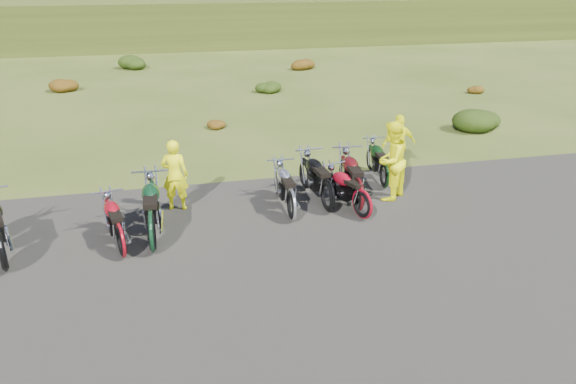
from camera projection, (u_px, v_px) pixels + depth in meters
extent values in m
plane|color=#394918|center=(286.00, 252.00, 10.94)|extent=(300.00, 300.00, 0.00)
cube|color=black|center=(313.00, 309.00, 9.14)|extent=(20.00, 12.00, 0.04)
ellipsoid|color=#62300C|center=(63.00, 83.00, 24.46)|extent=(1.30, 1.30, 0.77)
ellipsoid|color=#1B330C|center=(133.00, 60.00, 29.82)|extent=(1.56, 1.56, 0.92)
ellipsoid|color=#62300C|center=(214.00, 122.00, 19.07)|extent=(0.77, 0.77, 0.45)
ellipsoid|color=#1B330C|center=(267.00, 86.00, 24.43)|extent=(1.03, 1.03, 0.61)
ellipsoid|color=#62300C|center=(302.00, 62.00, 29.79)|extent=(1.30, 1.30, 0.77)
ellipsoid|color=#1B330C|center=(478.00, 116.00, 18.92)|extent=(1.56, 1.56, 0.92)
ellipsoid|color=#62300C|center=(473.00, 88.00, 24.39)|extent=(0.77, 0.77, 0.45)
imported|color=#EEF00C|center=(175.00, 176.00, 12.53)|extent=(0.67, 0.52, 1.63)
imported|color=#EEF00C|center=(391.00, 162.00, 13.06)|extent=(1.16, 1.14, 1.89)
imported|color=#EEF00C|center=(399.00, 145.00, 14.75)|extent=(0.94, 0.41, 1.59)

